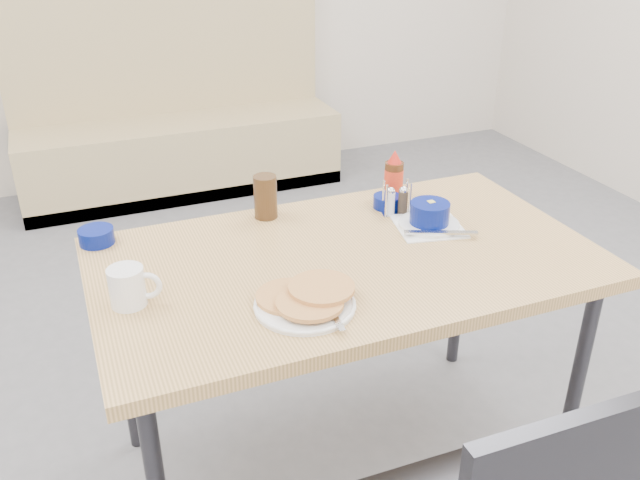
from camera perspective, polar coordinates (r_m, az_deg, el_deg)
name	(u,v)px	position (r m, az deg, el deg)	size (l,w,h in m)	color
booth_bench	(178,132)	(4.32, -11.86, 8.89)	(1.90, 0.56, 1.22)	tan
dining_table	(346,275)	(1.93, 2.21, -2.93)	(1.40, 0.80, 0.76)	tan
pancake_plate	(306,300)	(1.66, -1.19, -5.09)	(0.26, 0.27, 0.04)	white
coffee_mug	(129,286)	(1.72, -15.81, -3.77)	(0.13, 0.09, 0.10)	white
grits_setting	(430,217)	(2.07, 9.21, 1.95)	(0.23, 0.24, 0.08)	white
creamer_bowl	(96,236)	(2.06, -18.32, 0.30)	(0.10, 0.10, 0.05)	navy
butter_bowl	(387,202)	(2.19, 5.67, 3.24)	(0.09, 0.09, 0.04)	navy
amber_tumbler	(265,197)	(2.10, -4.62, 3.65)	(0.07, 0.07, 0.14)	#3D2713
condiment_caddy	(396,203)	(2.14, 6.45, 3.14)	(0.10, 0.07, 0.11)	silver
syrup_bottle	(394,177)	(2.25, 6.23, 5.28)	(0.06, 0.06, 0.16)	#47230F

